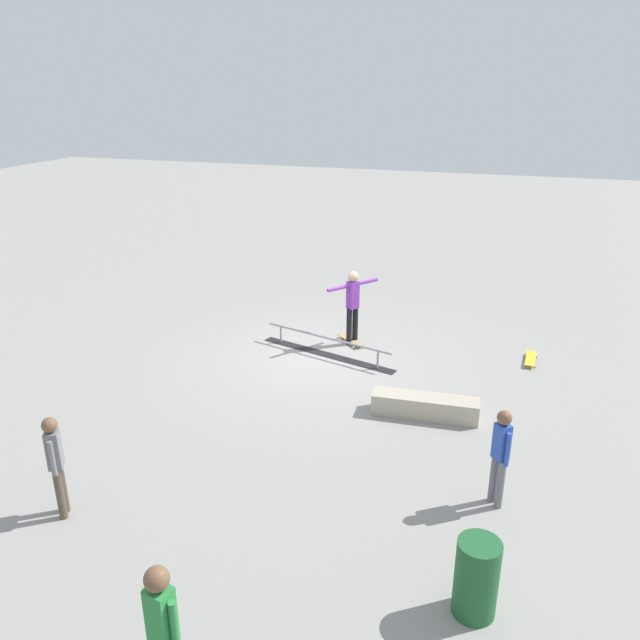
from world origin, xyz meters
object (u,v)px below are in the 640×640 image
at_px(grind_rail, 327,347).
at_px(trash_bin, 476,578).
at_px(bystander_blue_shirt, 500,453).
at_px(skateboard_main, 351,340).
at_px(loose_skateboard_yellow, 531,359).
at_px(bystander_grey_shirt, 56,461).
at_px(skater_main, 353,302).
at_px(bystander_green_shirt, 163,633).
at_px(skate_ledge, 425,406).

height_order(grind_rail, trash_bin, trash_bin).
distance_m(bystander_blue_shirt, trash_bin, 2.08).
xyz_separation_m(skateboard_main, loose_skateboard_yellow, (-3.90, -0.19, 0.00)).
bearing_deg(bystander_blue_shirt, bystander_grey_shirt, 69.35).
bearing_deg(trash_bin, skater_main, -64.69).
distance_m(skater_main, loose_skateboard_yellow, 3.98).
relative_size(skater_main, bystander_green_shirt, 1.01).
bearing_deg(trash_bin, bystander_blue_shirt, -93.38).
xyz_separation_m(grind_rail, skate_ledge, (-2.44, 1.98, 0.00)).
height_order(skater_main, bystander_grey_shirt, skater_main).
xyz_separation_m(skate_ledge, bystander_grey_shirt, (4.29, 4.22, 0.66)).
height_order(bystander_blue_shirt, trash_bin, bystander_blue_shirt).
xyz_separation_m(skateboard_main, bystander_green_shirt, (-0.70, 9.05, 0.88)).
distance_m(loose_skateboard_yellow, trash_bin, 7.22).
xyz_separation_m(bystander_grey_shirt, trash_bin, (-5.50, -0.00, -0.38)).
xyz_separation_m(skater_main, bystander_green_shirt, (-0.67, 9.03, -0.04)).
height_order(bystander_blue_shirt, loose_skateboard_yellow, bystander_blue_shirt).
height_order(skateboard_main, trash_bin, trash_bin).
bearing_deg(loose_skateboard_yellow, skate_ledge, 152.15).
height_order(skater_main, loose_skateboard_yellow, skater_main).
height_order(grind_rail, skateboard_main, grind_rail).
height_order(skate_ledge, skateboard_main, skate_ledge).
height_order(bystander_grey_shirt, bystander_blue_shirt, bystander_grey_shirt).
height_order(skateboard_main, bystander_green_shirt, bystander_green_shirt).
height_order(grind_rail, bystander_blue_shirt, bystander_blue_shirt).
relative_size(bystander_green_shirt, loose_skateboard_yellow, 2.08).
bearing_deg(bystander_green_shirt, skater_main, 105.50).
xyz_separation_m(skate_ledge, skateboard_main, (2.12, -2.78, -0.12)).
bearing_deg(skate_ledge, bystander_grey_shirt, 44.49).
bearing_deg(bystander_green_shirt, bystander_grey_shirt, 155.67).
xyz_separation_m(skater_main, trash_bin, (-3.29, 6.96, -0.52)).
bearing_deg(loose_skateboard_yellow, bystander_green_shirt, 164.03).
bearing_deg(bystander_blue_shirt, skater_main, -5.90).
bearing_deg(trash_bin, bystander_grey_shirt, 0.04).
height_order(skate_ledge, loose_skateboard_yellow, skate_ledge).
xyz_separation_m(skate_ledge, loose_skateboard_yellow, (-1.78, -2.97, -0.12)).
xyz_separation_m(skater_main, bystander_grey_shirt, (2.21, 6.97, -0.14)).
relative_size(bystander_grey_shirt, bystander_green_shirt, 0.90).
relative_size(skate_ledge, bystander_blue_shirt, 1.26).
xyz_separation_m(skate_ledge, bystander_blue_shirt, (-1.33, 2.17, 0.65)).
relative_size(skate_ledge, skateboard_main, 2.52).
bearing_deg(trash_bin, loose_skateboard_yellow, -94.58).
relative_size(skate_ledge, bystander_grey_shirt, 1.24).
distance_m(bystander_grey_shirt, bystander_green_shirt, 3.54).
xyz_separation_m(skater_main, skateboard_main, (0.03, -0.03, -0.92)).
bearing_deg(skate_ledge, trash_bin, 105.98).
height_order(bystander_green_shirt, bystander_blue_shirt, bystander_green_shirt).
xyz_separation_m(grind_rail, bystander_grey_shirt, (1.86, 6.20, 0.67)).
bearing_deg(bystander_green_shirt, trash_bin, 49.42).
bearing_deg(trash_bin, bystander_green_shirt, 38.17).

